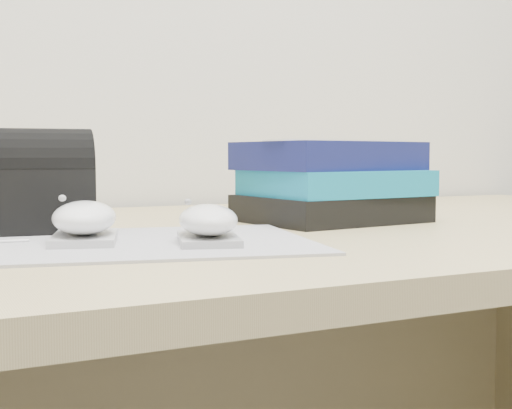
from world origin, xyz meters
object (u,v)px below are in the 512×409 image
pouch (34,183)px  desk (258,386)px  book_stack (331,182)px  mouse_rear (84,221)px  mouse_front (208,223)px

pouch → desk: bearing=5.7°
book_stack → mouse_rear: bearing=-164.7°
mouse_rear → book_stack: (0.36, 0.10, 0.03)m
desk → book_stack: 0.31m
desk → pouch: pouch is taller
mouse_front → mouse_rear: bearing=150.9°
pouch → mouse_front: bearing=-52.0°
book_stack → pouch: pouch is taller
book_stack → pouch: (-0.39, 0.02, 0.01)m
mouse_rear → book_stack: bearing=15.3°
pouch → book_stack: bearing=-2.9°
mouse_rear → mouse_front: size_ratio=1.08×
desk → mouse_rear: bearing=-151.4°
mouse_front → pouch: 0.23m
mouse_rear → book_stack: 0.38m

